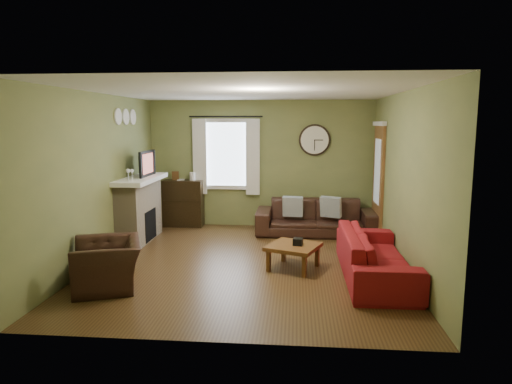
# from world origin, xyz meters

# --- Properties ---
(floor) EXTENTS (4.60, 5.20, 0.00)m
(floor) POSITION_xyz_m (0.00, 0.00, 0.00)
(floor) COLOR #483119
(floor) RESTS_ON ground
(ceiling) EXTENTS (4.60, 5.20, 0.00)m
(ceiling) POSITION_xyz_m (0.00, 0.00, 2.60)
(ceiling) COLOR white
(ceiling) RESTS_ON ground
(wall_left) EXTENTS (0.00, 5.20, 2.60)m
(wall_left) POSITION_xyz_m (-2.30, 0.00, 1.30)
(wall_left) COLOR olive
(wall_left) RESTS_ON ground
(wall_right) EXTENTS (0.00, 5.20, 2.60)m
(wall_right) POSITION_xyz_m (2.30, 0.00, 1.30)
(wall_right) COLOR olive
(wall_right) RESTS_ON ground
(wall_back) EXTENTS (4.60, 0.00, 2.60)m
(wall_back) POSITION_xyz_m (0.00, 2.60, 1.30)
(wall_back) COLOR olive
(wall_back) RESTS_ON ground
(wall_front) EXTENTS (4.60, 0.00, 2.60)m
(wall_front) POSITION_xyz_m (0.00, -2.60, 1.30)
(wall_front) COLOR olive
(wall_front) RESTS_ON ground
(fireplace) EXTENTS (0.40, 1.40, 1.10)m
(fireplace) POSITION_xyz_m (-2.10, 1.15, 0.55)
(fireplace) COLOR tan
(fireplace) RESTS_ON floor
(firebox) EXTENTS (0.04, 0.60, 0.55)m
(firebox) POSITION_xyz_m (-1.91, 1.15, 0.30)
(firebox) COLOR black
(firebox) RESTS_ON fireplace
(mantel) EXTENTS (0.58, 1.60, 0.08)m
(mantel) POSITION_xyz_m (-2.07, 1.15, 1.14)
(mantel) COLOR white
(mantel) RESTS_ON fireplace
(tv) EXTENTS (0.08, 0.60, 0.35)m
(tv) POSITION_xyz_m (-2.05, 1.30, 1.35)
(tv) COLOR black
(tv) RESTS_ON mantel
(tv_screen) EXTENTS (0.02, 0.62, 0.36)m
(tv_screen) POSITION_xyz_m (-1.97, 1.30, 1.41)
(tv_screen) COLOR #994C3F
(tv_screen) RESTS_ON mantel
(medallion_left) EXTENTS (0.28, 0.28, 0.03)m
(medallion_left) POSITION_xyz_m (-2.28, 0.80, 2.25)
(medallion_left) COLOR white
(medallion_left) RESTS_ON wall_left
(medallion_mid) EXTENTS (0.28, 0.28, 0.03)m
(medallion_mid) POSITION_xyz_m (-2.28, 1.15, 2.25)
(medallion_mid) COLOR white
(medallion_mid) RESTS_ON wall_left
(medallion_right) EXTENTS (0.28, 0.28, 0.03)m
(medallion_right) POSITION_xyz_m (-2.28, 1.50, 2.25)
(medallion_right) COLOR white
(medallion_right) RESTS_ON wall_left
(window_pane) EXTENTS (1.00, 0.02, 1.30)m
(window_pane) POSITION_xyz_m (-0.70, 2.58, 1.50)
(window_pane) COLOR silver
(window_pane) RESTS_ON wall_back
(curtain_rod) EXTENTS (0.03, 0.03, 1.50)m
(curtain_rod) POSITION_xyz_m (-0.70, 2.48, 2.27)
(curtain_rod) COLOR black
(curtain_rod) RESTS_ON wall_back
(curtain_left) EXTENTS (0.28, 0.04, 1.55)m
(curtain_left) POSITION_xyz_m (-1.25, 2.48, 1.45)
(curtain_left) COLOR white
(curtain_left) RESTS_ON wall_back
(curtain_right) EXTENTS (0.28, 0.04, 1.55)m
(curtain_right) POSITION_xyz_m (-0.15, 2.48, 1.45)
(curtain_right) COLOR white
(curtain_right) RESTS_ON wall_back
(wall_clock) EXTENTS (0.64, 0.06, 0.64)m
(wall_clock) POSITION_xyz_m (1.10, 2.55, 1.80)
(wall_clock) COLOR white
(wall_clock) RESTS_ON wall_back
(door) EXTENTS (0.05, 0.90, 2.10)m
(door) POSITION_xyz_m (2.27, 1.85, 1.05)
(door) COLOR brown
(door) RESTS_ON floor
(bookshelf) EXTENTS (0.82, 0.35, 0.97)m
(bookshelf) POSITION_xyz_m (-1.60, 2.41, 0.48)
(bookshelf) COLOR black
(bookshelf) RESTS_ON floor
(book) EXTENTS (0.19, 0.23, 0.02)m
(book) POSITION_xyz_m (-1.70, 2.35, 0.96)
(book) COLOR #593618
(book) RESTS_ON bookshelf
(sofa_brown) EXTENTS (2.29, 0.90, 0.67)m
(sofa_brown) POSITION_xyz_m (1.13, 1.94, 0.33)
(sofa_brown) COLOR black
(sofa_brown) RESTS_ON floor
(pillow_left) EXTENTS (0.41, 0.26, 0.39)m
(pillow_left) POSITION_xyz_m (1.41, 1.90, 0.55)
(pillow_left) COLOR #8F9AA2
(pillow_left) RESTS_ON sofa_brown
(pillow_right) EXTENTS (0.40, 0.15, 0.39)m
(pillow_right) POSITION_xyz_m (0.68, 1.89, 0.55)
(pillow_right) COLOR #8F9AA2
(pillow_right) RESTS_ON sofa_brown
(sofa_red) EXTENTS (0.87, 2.22, 0.65)m
(sofa_red) POSITION_xyz_m (1.85, -0.53, 0.32)
(sofa_red) COLOR maroon
(sofa_red) RESTS_ON floor
(armchair) EXTENTS (1.13, 1.20, 0.63)m
(armchair) POSITION_xyz_m (-1.71, -1.21, 0.31)
(armchair) COLOR black
(armchair) RESTS_ON floor
(coffee_table) EXTENTS (0.90, 0.90, 0.37)m
(coffee_table) POSITION_xyz_m (0.71, -0.23, 0.18)
(coffee_table) COLOR #593618
(coffee_table) RESTS_ON floor
(tissue_box) EXTENTS (0.16, 0.16, 0.10)m
(tissue_box) POSITION_xyz_m (0.78, -0.25, 0.40)
(tissue_box) COLOR black
(tissue_box) RESTS_ON coffee_table
(wine_glass_a) EXTENTS (0.07, 0.07, 0.21)m
(wine_glass_a) POSITION_xyz_m (-2.05, 0.55, 1.28)
(wine_glass_a) COLOR white
(wine_glass_a) RESTS_ON mantel
(wine_glass_b) EXTENTS (0.06, 0.06, 0.18)m
(wine_glass_b) POSITION_xyz_m (-2.05, 0.73, 1.27)
(wine_glass_b) COLOR white
(wine_glass_b) RESTS_ON mantel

